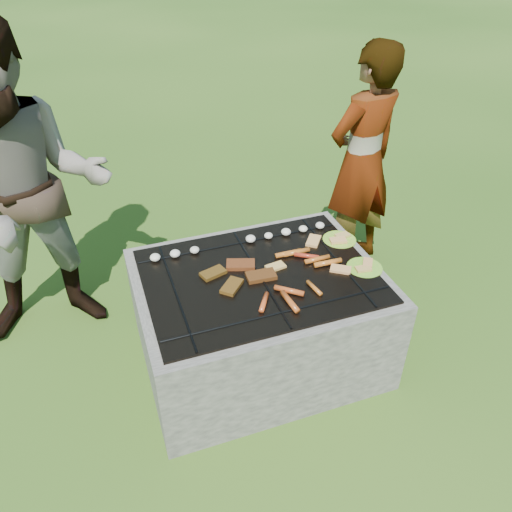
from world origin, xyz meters
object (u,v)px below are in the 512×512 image
Objects in this scene: plate_far at (339,240)px; bystander at (30,195)px; fire_pit at (259,321)px; cook at (362,161)px; plate_near at (365,268)px.

bystander is (-1.63, 0.54, 0.32)m from plate_far.
fire_pit is 0.70× the size of bystander.
cook reaches higher than fire_pit.
plate_near reaches higher than fire_pit.
cook is at bearing 2.55° from bystander.
fire_pit is 0.82× the size of cook.
plate_far is at bearing 37.93° from cook.
bystander is (-2.09, -0.03, 0.14)m from cook.
plate_near is (0.00, -0.29, -0.00)m from plate_far.
bystander is (-1.07, 0.70, 0.65)m from fire_pit.
plate_near is 0.99m from cook.
fire_pit is 0.66m from plate_near.
cook is 2.09m from bystander.
cook is 0.85× the size of bystander.
plate_near is at bearing -25.41° from bystander.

